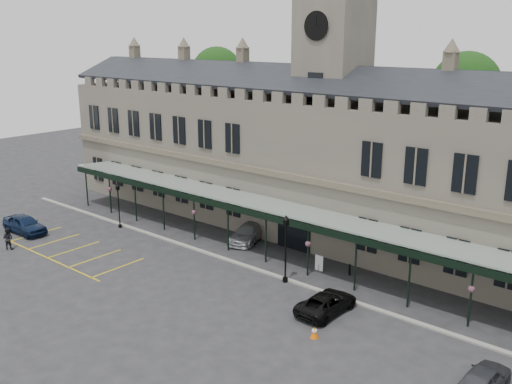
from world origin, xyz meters
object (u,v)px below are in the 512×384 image
Objects in this scene: car_taxi at (249,233)px; car_van at (327,303)px; lamp_post_left at (118,201)px; person_b at (8,239)px; sign_board at (319,263)px; car_left_a at (25,224)px; clock_tower at (332,86)px; car_right_a at (483,379)px; station_building at (329,164)px; lamp_post_mid at (286,243)px; traffic_cone at (314,332)px.

car_van is at bearing -44.61° from car_taxi.
lamp_post_left reaches higher than person_b.
lamp_post_left is at bearing -2.41° from car_van.
sign_board is 27.05m from car_left_a.
clock_tower is 29.98m from person_b.
car_right_a is 2.25× the size of person_b.
lamp_post_left reaches higher than car_taxi.
car_van is (12.50, -6.84, -0.07)m from car_taxi.
station_building is at bearing -165.12° from person_b.
lamp_post_left is 20.22m from sign_board.
person_b is (-22.45, -12.89, 0.33)m from sign_board.
lamp_post_mid is at bearing -12.18° from car_right_a.
clock_tower reaches higher than station_building.
car_left_a is at bearing -177.33° from traffic_cone.
sign_board is at bearing -60.72° from station_building.
car_van is 2.58× the size of person_b.
clock_tower is at bearing -55.12° from car_van.
sign_board is (4.15, -7.41, -5.87)m from station_building.
car_van is at bearing -50.76° from sign_board.
lamp_post_mid is at bearing 0.68° from lamp_post_left.
traffic_cone is (9.54, -16.02, -12.75)m from clock_tower.
sign_board is 0.25× the size of car_left_a.
person_b is (-18.30, -20.39, -12.19)m from clock_tower.
person_b is (-2.64, -9.39, -1.61)m from lamp_post_left.
station_building is at bearing -54.95° from car_van.
person_b is at bearing -105.69° from lamp_post_left.
car_taxi is 2.74× the size of person_b.
traffic_cone is at bearing -40.60° from lamp_post_mid.
lamp_post_left reaches higher than car_right_a.
station_building is 16.28m from car_van.
car_taxi is 24.87m from car_right_a.
station_building is 11.85× the size of car_taxi.
person_b reaches higher than car_right_a.
traffic_cone is at bearing -59.09° from station_building.
car_left_a reaches higher than traffic_cone.
car_taxi is at bearing -125.37° from station_building.
car_van is (23.97, -1.83, -1.87)m from lamp_post_left.
clock_tower is at bearing -165.00° from person_b.
person_b is at bearing -171.08° from traffic_cone.
lamp_post_mid is (19.08, 0.23, 0.48)m from lamp_post_left.
lamp_post_left reaches higher than car_left_a.
traffic_cone is at bearing -52.06° from car_taxi.
car_left_a is (-21.00, -17.44, -12.28)m from clock_tower.
sign_board is 0.29× the size of car_right_a.
sign_board is at bearing -61.01° from clock_tower.
car_left_a is at bearing 10.90° from car_van.
traffic_cone is (6.12, -5.25, -2.66)m from lamp_post_mid.
station_building is at bearing -52.58° from car_left_a.
lamp_post_mid is (3.42, -10.77, -10.09)m from clock_tower.
car_left_a is at bearing -140.43° from station_building.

